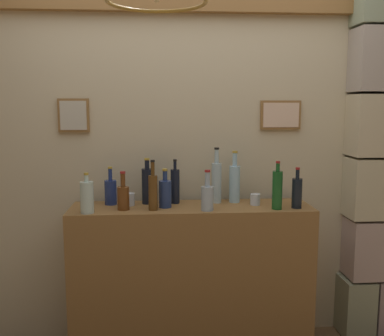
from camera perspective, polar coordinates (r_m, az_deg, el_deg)
The scene contains 17 objects.
panelled_rear_partition at distance 3.00m, azimuth -0.43°, elevation 3.26°, with size 3.40×0.15×2.56m.
stone_pillar at distance 3.22m, azimuth 22.68°, elevation 1.60°, with size 0.42×0.29×2.49m.
bar_shelf_unit at distance 2.94m, azimuth -0.07°, elevation -14.14°, with size 1.51×0.38×0.97m, color olive.
liquor_bottle_whiskey at distance 2.80m, azimuth 13.33°, elevation -3.05°, with size 0.06×0.06×0.25m.
liquor_bottle_bourbon at distance 2.87m, azimuth -10.41°, elevation -2.98°, with size 0.08×0.08×0.24m.
liquor_bottle_scotch at distance 2.67m, azimuth -13.34°, elevation -3.64°, with size 0.08×0.08×0.24m.
liquor_bottle_brandy at distance 2.86m, azimuth -2.19°, elevation -2.28°, with size 0.06×0.06×0.29m.
liquor_bottle_gin at distance 2.90m, azimuth 5.49°, elevation -1.85°, with size 0.07×0.07×0.34m.
liquor_bottle_vodka at distance 2.68m, azimuth -5.03°, elevation -2.98°, with size 0.06×0.06×0.31m.
liquor_bottle_mezcal at distance 2.75m, azimuth -3.47°, elevation -3.22°, with size 0.08×0.08×0.24m.
liquor_bottle_amaro at distance 2.86m, azimuth -5.77°, elevation -2.19°, with size 0.07×0.07×0.29m.
liquor_bottle_tequila at distance 2.87m, azimuth 3.16°, elevation -1.69°, with size 0.06×0.06×0.36m.
liquor_bottle_rye at distance 2.72m, azimuth -8.83°, elevation -3.63°, with size 0.07×0.07×0.24m.
liquor_bottle_sherry at distance 2.75m, azimuth 10.90°, elevation -2.71°, with size 0.06×0.06×0.30m.
liquor_bottle_vermouth at distance 2.67m, azimuth 1.98°, elevation -3.67°, with size 0.07×0.07×0.25m.
glass_tumbler_rocks at distance 2.85m, azimuth 8.12°, elevation -4.02°, with size 0.06×0.06×0.07m.
glass_tumbler_highball at distance 2.84m, azimuth -8.06°, elevation -4.00°, with size 0.07×0.07×0.08m.
Camera 1 is at (-0.19, -1.88, 1.60)m, focal length 41.51 mm.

